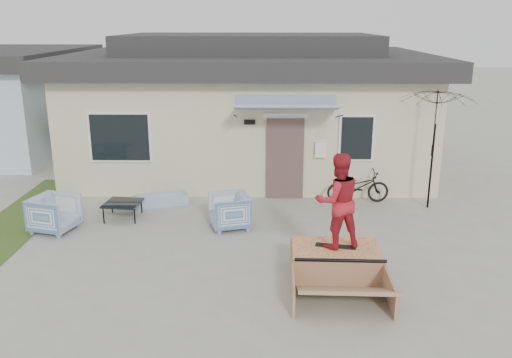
{
  "coord_description": "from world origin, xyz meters",
  "views": [
    {
      "loc": [
        0.46,
        -8.87,
        4.46
      ],
      "look_at": [
        0.3,
        1.8,
        1.3
      ],
      "focal_mm": 37.73,
      "sensor_mm": 36.0,
      "label": 1
    }
  ],
  "objects_px": {
    "armchair_right": "(229,210)",
    "coffee_table": "(123,210)",
    "patio_umbrella": "(434,138)",
    "skate_ramp": "(335,261)",
    "armchair_left": "(54,212)",
    "skateboard": "(336,246)",
    "loveseat": "(161,195)",
    "skater": "(338,199)",
    "bicycle": "(358,183)"
  },
  "relations": [
    {
      "from": "skateboard",
      "to": "armchair_right",
      "type": "bearing_deg",
      "value": 145.09
    },
    {
      "from": "skate_ramp",
      "to": "skater",
      "type": "bearing_deg",
      "value": 90.0
    },
    {
      "from": "armchair_left",
      "to": "patio_umbrella",
      "type": "height_order",
      "value": "patio_umbrella"
    },
    {
      "from": "coffee_table",
      "to": "bicycle",
      "type": "height_order",
      "value": "bicycle"
    },
    {
      "from": "loveseat",
      "to": "coffee_table",
      "type": "height_order",
      "value": "loveseat"
    },
    {
      "from": "bicycle",
      "to": "skateboard",
      "type": "bearing_deg",
      "value": 160.77
    },
    {
      "from": "armchair_left",
      "to": "skateboard",
      "type": "relative_size",
      "value": 1.22
    },
    {
      "from": "skateboard",
      "to": "bicycle",
      "type": "bearing_deg",
      "value": 87.31
    },
    {
      "from": "bicycle",
      "to": "skateboard",
      "type": "relative_size",
      "value": 2.17
    },
    {
      "from": "coffee_table",
      "to": "skateboard",
      "type": "height_order",
      "value": "skateboard"
    },
    {
      "from": "coffee_table",
      "to": "skate_ramp",
      "type": "bearing_deg",
      "value": -31.71
    },
    {
      "from": "armchair_right",
      "to": "coffee_table",
      "type": "height_order",
      "value": "armchair_right"
    },
    {
      "from": "bicycle",
      "to": "skate_ramp",
      "type": "distance_m",
      "value": 4.23
    },
    {
      "from": "loveseat",
      "to": "bicycle",
      "type": "relative_size",
      "value": 0.83
    },
    {
      "from": "coffee_table",
      "to": "patio_umbrella",
      "type": "relative_size",
      "value": 0.36
    },
    {
      "from": "armchair_left",
      "to": "coffee_table",
      "type": "xyz_separation_m",
      "value": [
        1.29,
        0.81,
        -0.25
      ]
    },
    {
      "from": "armchair_left",
      "to": "skateboard",
      "type": "distance_m",
      "value": 6.2
    },
    {
      "from": "loveseat",
      "to": "armchair_left",
      "type": "height_order",
      "value": "armchair_left"
    },
    {
      "from": "skate_ramp",
      "to": "loveseat",
      "type": "bearing_deg",
      "value": 137.48
    },
    {
      "from": "loveseat",
      "to": "bicycle",
      "type": "xyz_separation_m",
      "value": [
        4.95,
        0.31,
        0.25
      ]
    },
    {
      "from": "coffee_table",
      "to": "skate_ramp",
      "type": "height_order",
      "value": "skate_ramp"
    },
    {
      "from": "patio_umbrella",
      "to": "armchair_right",
      "type": "bearing_deg",
      "value": -163.62
    },
    {
      "from": "loveseat",
      "to": "skater",
      "type": "distance_m",
      "value": 5.49
    },
    {
      "from": "skater",
      "to": "bicycle",
      "type": "bearing_deg",
      "value": -119.73
    },
    {
      "from": "coffee_table",
      "to": "bicycle",
      "type": "relative_size",
      "value": 0.5
    },
    {
      "from": "armchair_right",
      "to": "patio_umbrella",
      "type": "relative_size",
      "value": 0.39
    },
    {
      "from": "armchair_right",
      "to": "skater",
      "type": "xyz_separation_m",
      "value": [
        2.06,
        -2.23,
        1.01
      ]
    },
    {
      "from": "skateboard",
      "to": "skater",
      "type": "xyz_separation_m",
      "value": [
        0.0,
        0.0,
        0.89
      ]
    },
    {
      "from": "armchair_right",
      "to": "coffee_table",
      "type": "bearing_deg",
      "value": -117.95
    },
    {
      "from": "skate_ramp",
      "to": "patio_umbrella",
      "type": "bearing_deg",
      "value": 54.98
    },
    {
      "from": "armchair_left",
      "to": "patio_umbrella",
      "type": "distance_m",
      "value": 8.9
    },
    {
      "from": "armchair_right",
      "to": "patio_umbrella",
      "type": "xyz_separation_m",
      "value": [
        4.82,
        1.42,
        1.32
      ]
    },
    {
      "from": "patio_umbrella",
      "to": "coffee_table",
      "type": "bearing_deg",
      "value": -173.28
    },
    {
      "from": "loveseat",
      "to": "armchair_right",
      "type": "relative_size",
      "value": 1.54
    },
    {
      "from": "skater",
      "to": "armchair_right",
      "type": "bearing_deg",
      "value": -61.95
    },
    {
      "from": "skateboard",
      "to": "skater",
      "type": "height_order",
      "value": "skater"
    },
    {
      "from": "skate_ramp",
      "to": "coffee_table",
      "type": "bearing_deg",
      "value": 149.99
    },
    {
      "from": "loveseat",
      "to": "skateboard",
      "type": "distance_m",
      "value": 5.37
    },
    {
      "from": "coffee_table",
      "to": "patio_umbrella",
      "type": "height_order",
      "value": "patio_umbrella"
    },
    {
      "from": "armchair_right",
      "to": "loveseat",
      "type": "bearing_deg",
      "value": -144.96
    },
    {
      "from": "armchair_left",
      "to": "skater",
      "type": "height_order",
      "value": "skater"
    },
    {
      "from": "armchair_right",
      "to": "bicycle",
      "type": "xyz_separation_m",
      "value": [
        3.15,
        1.79,
        0.08
      ]
    },
    {
      "from": "bicycle",
      "to": "skater",
      "type": "xyz_separation_m",
      "value": [
        -1.08,
        -4.03,
        0.93
      ]
    },
    {
      "from": "bicycle",
      "to": "skateboard",
      "type": "xyz_separation_m",
      "value": [
        -1.08,
        -4.03,
        0.04
      ]
    },
    {
      "from": "patio_umbrella",
      "to": "skater",
      "type": "bearing_deg",
      "value": -127.09
    },
    {
      "from": "bicycle",
      "to": "skater",
      "type": "relative_size",
      "value": 0.91
    },
    {
      "from": "loveseat",
      "to": "skateboard",
      "type": "relative_size",
      "value": 1.8
    },
    {
      "from": "patio_umbrella",
      "to": "skater",
      "type": "height_order",
      "value": "skater"
    },
    {
      "from": "loveseat",
      "to": "skateboard",
      "type": "xyz_separation_m",
      "value": [
        3.87,
        -3.71,
        0.29
      ]
    },
    {
      "from": "armchair_right",
      "to": "skater",
      "type": "bearing_deg",
      "value": 27.08
    }
  ]
}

